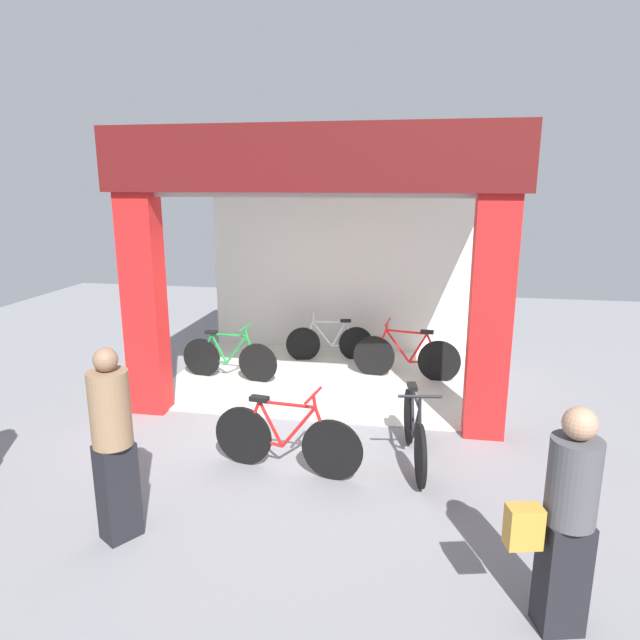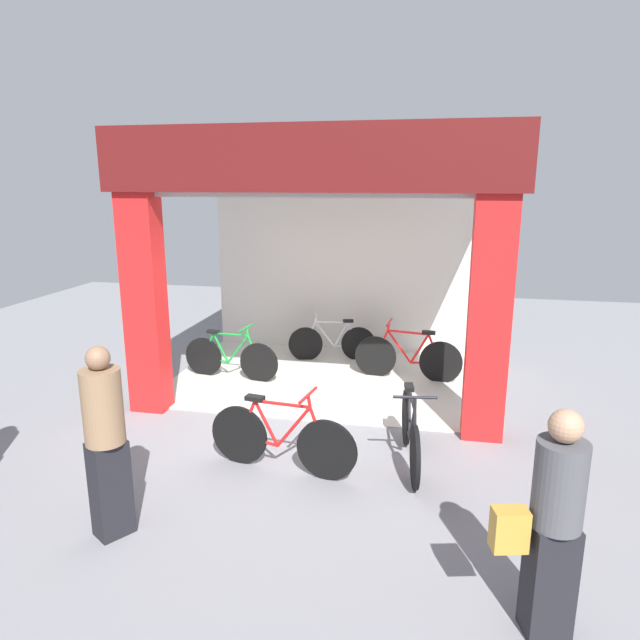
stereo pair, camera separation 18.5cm
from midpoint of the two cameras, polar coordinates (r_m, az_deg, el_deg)
name	(u,v)px [view 1 (the left image)]	position (r m, az deg, el deg)	size (l,w,h in m)	color
ground_plane	(309,421)	(7.44, -1.88, -10.17)	(17.66, 17.66, 0.00)	gray
shop_facade	(329,256)	(8.44, 0.31, 6.45)	(5.03, 3.64, 3.67)	beige
bicycle_inside_0	(229,358)	(8.92, -9.78, -3.82)	(1.58, 0.43, 0.87)	black
bicycle_inside_1	(407,356)	(8.91, 8.15, -3.67)	(1.67, 0.46, 0.92)	black
bicycle_inside_2	(330,342)	(9.73, 0.46, -2.23)	(1.48, 0.44, 0.83)	black
bicycle_parked_0	(286,439)	(6.12, -4.34, -11.91)	(1.66, 0.46, 0.92)	black
bicycle_parked_1	(414,431)	(6.37, 8.66, -11.04)	(0.45, 1.63, 0.90)	black
pedestrian_1	(113,443)	(5.19, -21.13, -11.51)	(0.46, 0.46, 1.72)	black
pedestrian_2	(566,520)	(4.26, 22.37, -18.17)	(0.62, 0.40, 1.64)	black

